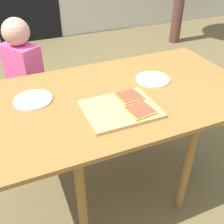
% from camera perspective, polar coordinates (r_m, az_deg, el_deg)
% --- Properties ---
extents(ground_plane, '(16.00, 16.00, 0.00)m').
position_cam_1_polar(ground_plane, '(1.81, 0.55, -15.46)').
color(ground_plane, brown).
extents(dining_table, '(1.43, 0.79, 0.70)m').
position_cam_1_polar(dining_table, '(1.39, 0.69, 1.19)').
color(dining_table, olive).
rests_on(dining_table, ground).
extents(cutting_board, '(0.33, 0.27, 0.02)m').
position_cam_1_polar(cutting_board, '(1.22, 1.82, 0.64)').
color(cutting_board, tan).
rests_on(cutting_board, dining_table).
extents(pizza_slice_far_right, '(0.13, 0.12, 0.01)m').
position_cam_1_polar(pizza_slice_far_right, '(1.29, 3.69, 3.42)').
color(pizza_slice_far_right, tan).
rests_on(pizza_slice_far_right, cutting_board).
extents(pizza_slice_near_right, '(0.13, 0.13, 0.01)m').
position_cam_1_polar(pizza_slice_near_right, '(1.19, 6.09, 0.38)').
color(pizza_slice_near_right, tan).
rests_on(pizza_slice_near_right, cutting_board).
extents(plate_white_right, '(0.19, 0.19, 0.01)m').
position_cam_1_polar(plate_white_right, '(1.50, 8.76, 7.00)').
color(plate_white_right, white).
rests_on(plate_white_right, dining_table).
extents(plate_white_left, '(0.19, 0.19, 0.01)m').
position_cam_1_polar(plate_white_left, '(1.35, -16.65, 2.56)').
color(plate_white_left, white).
rests_on(plate_white_left, dining_table).
extents(child_left, '(0.25, 0.28, 0.97)m').
position_cam_1_polar(child_left, '(1.88, -18.04, 6.49)').
color(child_left, navy).
rests_on(child_left, ground).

